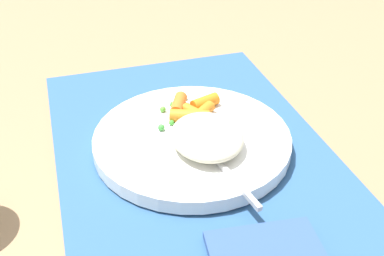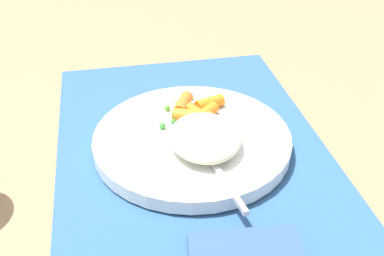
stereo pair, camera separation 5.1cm
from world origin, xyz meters
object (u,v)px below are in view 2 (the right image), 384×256
(plate, at_px, (192,140))
(rice_mound, at_px, (205,137))
(fork, at_px, (204,151))
(carrot_portion, at_px, (197,110))

(plate, relative_size, rice_mound, 2.46)
(plate, bearing_deg, fork, -170.16)
(rice_mound, bearing_deg, plate, 18.92)
(rice_mound, bearing_deg, fork, 165.61)
(rice_mound, bearing_deg, carrot_portion, -4.12)
(fork, bearing_deg, plate, 9.84)
(plate, relative_size, carrot_portion, 3.20)
(plate, xyz_separation_m, carrot_portion, (0.04, -0.02, 0.02))
(carrot_portion, xyz_separation_m, fork, (-0.09, 0.01, -0.01))
(plate, bearing_deg, carrot_portion, -19.10)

